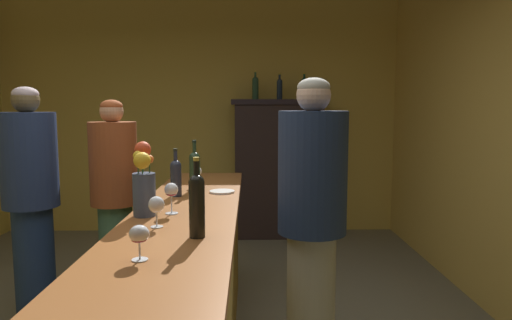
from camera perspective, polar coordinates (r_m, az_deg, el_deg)
wall_back at (r=5.77m, az=-6.97°, el=5.63°), size 4.94×0.12×2.92m
bar_counter at (r=2.57m, az=-8.98°, el=-17.53°), size 0.57×3.15×0.99m
display_cabinet at (r=5.48m, az=2.79°, el=-0.71°), size 1.10×0.44×1.64m
wine_bottle_riesling at (r=2.93m, az=-9.93°, el=-1.97°), size 0.07×0.07×0.30m
wine_bottle_merlot at (r=1.99m, az=-7.37°, el=-5.25°), size 0.07×0.07×0.35m
wine_bottle_rose at (r=3.10m, az=-7.63°, el=-1.13°), size 0.07×0.07×0.34m
wine_glass_front at (r=2.45m, az=-10.48°, el=-3.86°), size 0.07×0.07×0.17m
wine_glass_mid at (r=2.19m, az=-12.28°, el=-5.53°), size 0.07×0.07×0.15m
wine_glass_rear at (r=3.26m, az=-7.34°, el=-1.53°), size 0.07×0.07×0.14m
wine_glass_spare at (r=1.74m, az=-14.31°, el=-9.12°), size 0.07×0.07×0.13m
flower_arrangement at (r=2.42m, az=-13.79°, el=-2.66°), size 0.12×0.17×0.38m
cheese_plate at (r=3.03m, az=-4.24°, el=-3.94°), size 0.17×0.17×0.01m
display_bottle_left at (r=5.43m, az=-0.08°, el=9.07°), size 0.08×0.08×0.33m
display_bottle_midleft at (r=5.44m, az=2.95°, el=8.94°), size 0.07×0.07×0.30m
display_bottle_center at (r=5.47m, az=6.01°, el=8.99°), size 0.06×0.06×0.31m
patron_near_entrance at (r=3.59m, az=-17.17°, el=-4.49°), size 0.35×0.35×1.60m
patron_redhead at (r=3.61m, az=-26.18°, el=-4.11°), size 0.38×0.38×1.69m
bartender at (r=2.54m, az=6.96°, el=-7.52°), size 0.37×0.37×1.70m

